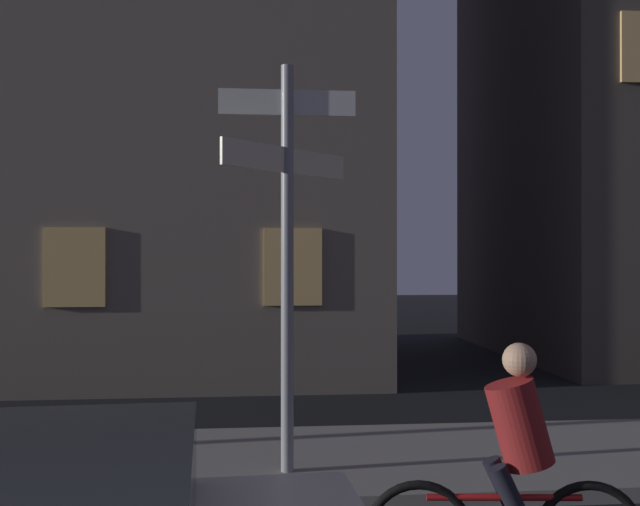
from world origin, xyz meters
The scene contains 3 objects.
sidewalk_kerb centered at (0.00, 7.17, 0.07)m, with size 40.00×2.61×0.14m, color gray.
signpost centered at (0.56, 6.66, 2.41)m, with size 1.30×1.22×3.83m.
cyclist centered at (1.88, 4.31, 0.75)m, with size 1.82×0.37×1.61m.
Camera 1 is at (0.18, -0.35, 2.17)m, focal length 41.79 mm.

